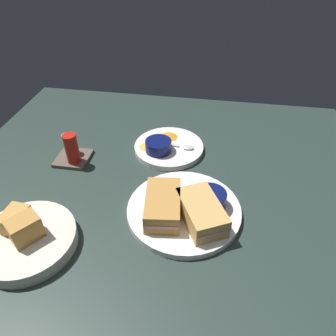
# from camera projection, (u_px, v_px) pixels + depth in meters

# --- Properties ---
(ground_plane) EXTENTS (1.10, 1.10, 0.03)m
(ground_plane) POSITION_uv_depth(u_px,v_px,m) (152.00, 204.00, 0.78)
(ground_plane) COLOR #283833
(plate_sandwich_main) EXTENTS (0.26, 0.26, 0.02)m
(plate_sandwich_main) POSITION_uv_depth(u_px,v_px,m) (184.00, 210.00, 0.73)
(plate_sandwich_main) COLOR white
(plate_sandwich_main) RESTS_ON ground_plane
(sandwich_half_near) EXTENTS (0.14, 0.09, 0.05)m
(sandwich_half_near) POSITION_uv_depth(u_px,v_px,m) (163.00, 205.00, 0.70)
(sandwich_half_near) COLOR #C68C42
(sandwich_half_near) RESTS_ON plate_sandwich_main
(sandwich_half_far) EXTENTS (0.15, 0.13, 0.05)m
(sandwich_half_far) POSITION_uv_depth(u_px,v_px,m) (201.00, 212.00, 0.69)
(sandwich_half_far) COLOR tan
(sandwich_half_far) RESTS_ON plate_sandwich_main
(ramekin_dark_sauce) EXTENTS (0.07, 0.07, 0.04)m
(ramekin_dark_sauce) POSITION_uv_depth(u_px,v_px,m) (210.00, 199.00, 0.72)
(ramekin_dark_sauce) COLOR #0C144C
(ramekin_dark_sauce) RESTS_ON plate_sandwich_main
(spoon_by_dark_ramekin) EXTENTS (0.04, 0.10, 0.01)m
(spoon_by_dark_ramekin) POSITION_uv_depth(u_px,v_px,m) (185.00, 206.00, 0.73)
(spoon_by_dark_ramekin) COLOR silver
(spoon_by_dark_ramekin) RESTS_ON plate_sandwich_main
(plate_chips_companion) EXTENTS (0.20, 0.20, 0.02)m
(plate_chips_companion) POSITION_uv_depth(u_px,v_px,m) (169.00, 148.00, 0.93)
(plate_chips_companion) COLOR white
(plate_chips_companion) RESTS_ON ground_plane
(ramekin_light_gravy) EXTENTS (0.07, 0.07, 0.03)m
(ramekin_light_gravy) POSITION_uv_depth(u_px,v_px,m) (158.00, 145.00, 0.89)
(ramekin_light_gravy) COLOR #0C144C
(ramekin_light_gravy) RESTS_ON plate_chips_companion
(spoon_by_gravy_ramekin) EXTENTS (0.03, 0.10, 0.01)m
(spoon_by_gravy_ramekin) POSITION_uv_depth(u_px,v_px,m) (184.00, 147.00, 0.91)
(spoon_by_gravy_ramekin) COLOR silver
(spoon_by_gravy_ramekin) RESTS_ON plate_chips_companion
(plantain_chip_scatter) EXTENTS (0.13, 0.12, 0.01)m
(plantain_chip_scatter) POSITION_uv_depth(u_px,v_px,m) (159.00, 142.00, 0.93)
(plantain_chip_scatter) COLOR gold
(plantain_chip_scatter) RESTS_ON plate_chips_companion
(bread_basket_rear) EXTENTS (0.20, 0.20, 0.08)m
(bread_basket_rear) POSITION_uv_depth(u_px,v_px,m) (26.00, 238.00, 0.66)
(bread_basket_rear) COLOR silver
(bread_basket_rear) RESTS_ON ground_plane
(condiment_caddy) EXTENTS (0.09, 0.09, 0.10)m
(condiment_caddy) POSITION_uv_depth(u_px,v_px,m) (72.00, 151.00, 0.87)
(condiment_caddy) COLOR brown
(condiment_caddy) RESTS_ON ground_plane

